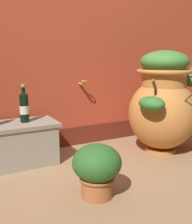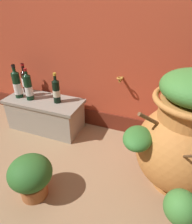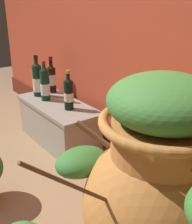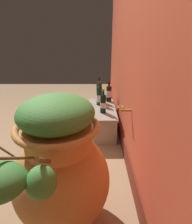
% 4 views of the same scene
% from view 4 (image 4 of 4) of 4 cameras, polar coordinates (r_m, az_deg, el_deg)
% --- Properties ---
extents(ground_plane, '(7.00, 7.00, 0.00)m').
position_cam_4_polar(ground_plane, '(2.07, -23.09, -14.11)').
color(ground_plane, '#9E7A56').
extents(back_wall, '(4.40, 0.33, 2.60)m').
position_cam_4_polar(back_wall, '(1.59, 16.74, 25.87)').
color(back_wall, '#B74228').
rests_on(back_wall, ground_plane).
extents(terracotta_urn, '(0.82, 0.94, 0.90)m').
position_cam_4_polar(terracotta_urn, '(1.16, -11.78, -17.21)').
color(terracotta_urn, '#CC7F3D').
rests_on(terracotta_urn, ground_plane).
extents(stone_ledge, '(0.80, 0.35, 0.34)m').
position_cam_4_polar(stone_ledge, '(2.40, 1.80, -2.13)').
color(stone_ledge, '#9E9384').
rests_on(stone_ledge, ground_plane).
extents(wine_bottle_left, '(0.07, 0.07, 0.30)m').
position_cam_4_polar(wine_bottle_left, '(2.15, 2.29, 3.03)').
color(wine_bottle_left, black).
rests_on(wine_bottle_left, stone_ledge).
extents(wine_bottle_middle, '(0.08, 0.08, 0.32)m').
position_cam_4_polar(wine_bottle_middle, '(2.42, 1.03, 5.43)').
color(wine_bottle_middle, black).
rests_on(wine_bottle_middle, stone_ledge).
extents(wine_bottle_right, '(0.08, 0.08, 0.34)m').
position_cam_4_polar(wine_bottle_right, '(2.55, 0.98, 6.43)').
color(wine_bottle_right, black).
rests_on(wine_bottle_right, stone_ledge).
extents(wine_bottle_back, '(0.08, 0.08, 0.31)m').
position_cam_4_polar(wine_bottle_back, '(2.57, 4.16, 6.28)').
color(wine_bottle_back, black).
rests_on(wine_bottle_back, stone_ledge).
extents(potted_shrub, '(0.30, 0.30, 0.33)m').
position_cam_4_polar(potted_shrub, '(2.15, -18.59, -6.09)').
color(potted_shrub, '#B26638').
rests_on(potted_shrub, ground_plane).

